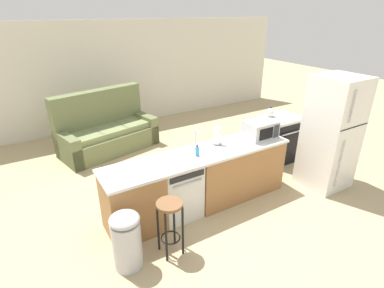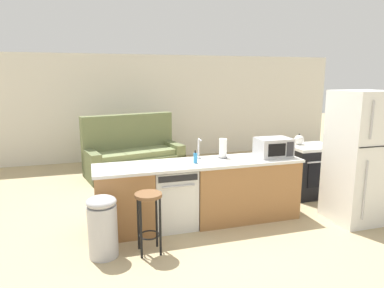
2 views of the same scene
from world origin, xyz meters
name	(u,v)px [view 1 (image 1 of 2)]	position (x,y,z in m)	size (l,w,h in m)	color
ground_plane	(192,208)	(0.00, 0.00, 0.00)	(24.00, 24.00, 0.00)	tan
wall_back	(116,75)	(0.30, 4.20, 1.30)	(10.00, 0.06, 2.60)	silver
kitchen_counter	(205,180)	(0.24, 0.00, 0.42)	(2.94, 0.66, 0.90)	#9E6B3D
dishwasher	(177,189)	(-0.25, 0.00, 0.42)	(0.58, 0.61, 0.84)	silver
stove_range	(278,138)	(2.35, 0.55, 0.45)	(0.76, 0.68, 0.90)	black
refrigerator	(331,133)	(2.35, -0.55, 0.94)	(0.72, 0.73, 1.89)	white
microwave	(260,130)	(1.29, 0.00, 1.04)	(0.50, 0.37, 0.28)	#B7B7BC
sink_faucet	(196,140)	(0.18, 0.18, 1.03)	(0.07, 0.18, 0.30)	silver
paper_towel_roll	(218,136)	(0.54, 0.14, 1.04)	(0.14, 0.14, 0.28)	#4C4C51
soap_bottle	(197,151)	(0.06, -0.04, 0.97)	(0.06, 0.06, 0.18)	#338CCC
kettle	(270,112)	(2.18, 0.68, 0.99)	(0.21, 0.17, 0.19)	silver
bar_stool	(170,217)	(-0.70, -0.65, 0.54)	(0.32, 0.32, 0.74)	brown
trash_bin	(127,240)	(-1.23, -0.58, 0.38)	(0.35, 0.35, 0.74)	#B7B7BC
couch	(106,132)	(-0.47, 2.82, 0.39)	(2.15, 1.33, 1.27)	#667047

